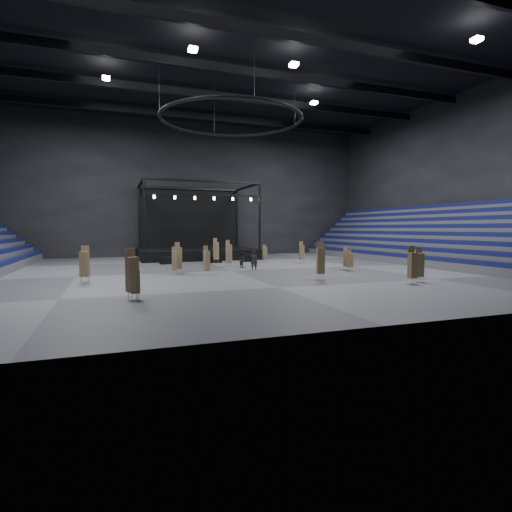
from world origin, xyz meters
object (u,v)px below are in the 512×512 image
object	(u,v)px
chair_stack_13	(85,264)
man_center	(254,260)
chair_stack_2	(412,264)
chair_stack_10	(135,281)
flight_case_mid	(215,259)
chair_stack_6	(229,253)
chair_stack_0	(207,260)
chair_stack_14	(174,260)
chair_stack_9	(350,260)
crew_member	(242,260)
chair_stack_5	(321,260)
chair_stack_7	(265,253)
chair_stack_11	(216,250)
chair_stack_3	(302,252)
chair_stack_12	(132,273)
chair_stack_8	(346,258)
flight_case_left	(166,261)
chair_stack_4	(420,264)
chair_stack_1	(178,258)
flight_case_right	(248,258)

from	to	relation	value
chair_stack_13	man_center	size ratio (longest dim) A/B	1.45
chair_stack_2	chair_stack_10	size ratio (longest dim) A/B	1.42
flight_case_mid	chair_stack_6	size ratio (longest dim) A/B	0.52
chair_stack_0	chair_stack_14	size ratio (longest dim) A/B	1.04
chair_stack_0	chair_stack_14	xyz separation A→B (m)	(-2.38, 1.12, -0.04)
chair_stack_9	crew_member	world-z (taller)	chair_stack_9
chair_stack_0	chair_stack_5	xyz separation A→B (m)	(7.17, -5.56, 0.25)
chair_stack_2	chair_stack_7	xyz separation A→B (m)	(-2.96, 20.00, -0.30)
chair_stack_9	man_center	world-z (taller)	chair_stack_9
chair_stack_9	chair_stack_11	bearing A→B (deg)	130.52
chair_stack_2	chair_stack_3	world-z (taller)	chair_stack_2
chair_stack_5	chair_stack_11	bearing A→B (deg)	119.64
chair_stack_9	chair_stack_12	distance (m)	20.33
chair_stack_9	man_center	size ratio (longest dim) A/B	1.05
flight_case_mid	chair_stack_3	xyz separation A→B (m)	(8.66, -3.44, 0.74)
chair_stack_8	chair_stack_11	world-z (taller)	chair_stack_11
chair_stack_13	man_center	bearing A→B (deg)	29.18
chair_stack_5	chair_stack_12	distance (m)	13.85
flight_case_left	man_center	size ratio (longest dim) A/B	0.64
chair_stack_7	chair_stack_11	size ratio (longest dim) A/B	0.70
chair_stack_4	chair_stack_13	world-z (taller)	chair_stack_13
man_center	crew_member	distance (m)	2.41
flight_case_left	chair_stack_8	bearing A→B (deg)	-38.26
chair_stack_11	chair_stack_4	bearing A→B (deg)	-78.18
chair_stack_0	chair_stack_7	xyz separation A→B (m)	(8.92, 10.39, -0.17)
chair_stack_6	chair_stack_8	size ratio (longest dim) A/B	1.26
chair_stack_0	chair_stack_11	xyz separation A→B (m)	(3.33, 10.39, 0.18)
chair_stack_1	chair_stack_13	size ratio (longest dim) A/B	1.01
chair_stack_8	chair_stack_9	xyz separation A→B (m)	(-0.10, -0.74, -0.08)
flight_case_right	chair_stack_11	size ratio (longest dim) A/B	0.48
chair_stack_12	flight_case_right	bearing A→B (deg)	33.12
chair_stack_0	chair_stack_4	world-z (taller)	chair_stack_4
chair_stack_7	chair_stack_3	bearing A→B (deg)	-42.03
chair_stack_10	chair_stack_14	bearing A→B (deg)	59.01
crew_member	chair_stack_9	bearing A→B (deg)	-145.74
chair_stack_5	crew_member	bearing A→B (deg)	121.21
chair_stack_7	chair_stack_14	bearing A→B (deg)	-139.45
chair_stack_6	chair_stack_9	world-z (taller)	chair_stack_6
flight_case_right	chair_stack_0	bearing A→B (deg)	-123.26
chair_stack_10	man_center	world-z (taller)	chair_stack_10
chair_stack_3	chair_stack_11	world-z (taller)	chair_stack_11
chair_stack_9	chair_stack_14	bearing A→B (deg)	173.47
chair_stack_4	chair_stack_14	distance (m)	18.43
chair_stack_0	chair_stack_14	distance (m)	2.63
chair_stack_5	chair_stack_7	world-z (taller)	chair_stack_5
chair_stack_3	chair_stack_12	xyz separation A→B (m)	(-18.11, -17.07, 0.20)
flight_case_mid	chair_stack_11	bearing A→B (deg)	-95.53
flight_case_mid	chair_stack_10	world-z (taller)	chair_stack_10
chair_stack_1	chair_stack_3	size ratio (longest dim) A/B	1.12
chair_stack_2	chair_stack_4	xyz separation A→B (m)	(1.17, 0.64, -0.07)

